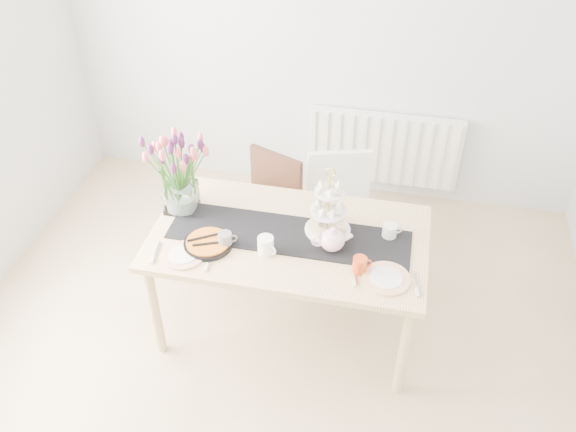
% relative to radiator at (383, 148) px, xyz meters
% --- Properties ---
extents(room_shell, '(4.50, 4.50, 4.50)m').
position_rel_radiator_xyz_m(room_shell, '(-0.50, -2.19, 0.85)').
color(room_shell, tan).
rests_on(room_shell, ground).
extents(radiator, '(1.20, 0.08, 0.60)m').
position_rel_radiator_xyz_m(radiator, '(0.00, 0.00, 0.00)').
color(radiator, white).
rests_on(radiator, room_shell).
extents(dining_table, '(1.60, 0.90, 0.75)m').
position_rel_radiator_xyz_m(dining_table, '(-0.44, -1.53, 0.22)').
color(dining_table, tan).
rests_on(dining_table, ground).
extents(chair_brown, '(0.53, 0.53, 0.83)m').
position_rel_radiator_xyz_m(chair_brown, '(-0.72, -0.92, 0.03)').
color(chair_brown, '#341A13').
rests_on(chair_brown, ground).
extents(chair_white, '(0.53, 0.53, 0.86)m').
position_rel_radiator_xyz_m(chair_white, '(-0.21, -0.87, 0.05)').
color(chair_white, white).
rests_on(chair_white, ground).
extents(table_runner, '(1.40, 0.35, 0.01)m').
position_rel_radiator_xyz_m(table_runner, '(-0.44, -1.53, 0.30)').
color(table_runner, black).
rests_on(table_runner, dining_table).
extents(tulip_vase, '(0.65, 0.65, 0.55)m').
position_rel_radiator_xyz_m(tulip_vase, '(-1.13, -1.42, 0.66)').
color(tulip_vase, silver).
rests_on(tulip_vase, dining_table).
extents(cake_stand, '(0.27, 0.27, 0.39)m').
position_rel_radiator_xyz_m(cake_stand, '(-0.22, -1.45, 0.41)').
color(cake_stand, gold).
rests_on(cake_stand, dining_table).
extents(teapot, '(0.26, 0.24, 0.15)m').
position_rel_radiator_xyz_m(teapot, '(-0.17, -1.60, 0.37)').
color(teapot, white).
rests_on(teapot, dining_table).
extents(cream_jug, '(0.11, 0.11, 0.08)m').
position_rel_radiator_xyz_m(cream_jug, '(0.13, -1.42, 0.34)').
color(cream_jug, white).
rests_on(cream_jug, dining_table).
extents(tart_tin, '(0.28, 0.28, 0.03)m').
position_rel_radiator_xyz_m(tart_tin, '(-0.86, -1.71, 0.32)').
color(tart_tin, black).
rests_on(tart_tin, dining_table).
extents(mug_grey, '(0.10, 0.10, 0.09)m').
position_rel_radiator_xyz_m(mug_grey, '(-0.77, -1.70, 0.35)').
color(mug_grey, slate).
rests_on(mug_grey, dining_table).
extents(mug_white, '(0.13, 0.13, 0.11)m').
position_rel_radiator_xyz_m(mug_white, '(-0.53, -1.70, 0.35)').
color(mug_white, white).
rests_on(mug_white, dining_table).
extents(mug_orange, '(0.10, 0.10, 0.09)m').
position_rel_radiator_xyz_m(mug_orange, '(-0.00, -1.74, 0.35)').
color(mug_orange, '#D54217').
rests_on(mug_orange, dining_table).
extents(plate_left, '(0.27, 0.27, 0.01)m').
position_rel_radiator_xyz_m(plate_left, '(-0.97, -1.83, 0.31)').
color(plate_left, white).
rests_on(plate_left, dining_table).
extents(plate_right, '(0.31, 0.31, 0.01)m').
position_rel_radiator_xyz_m(plate_right, '(0.15, -1.77, 0.31)').
color(plate_right, silver).
rests_on(plate_right, dining_table).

